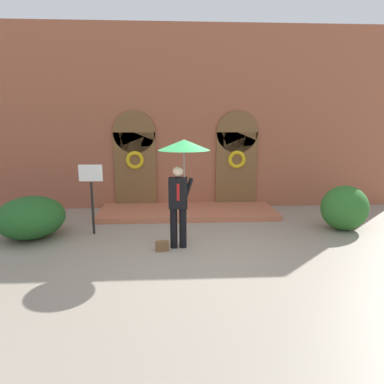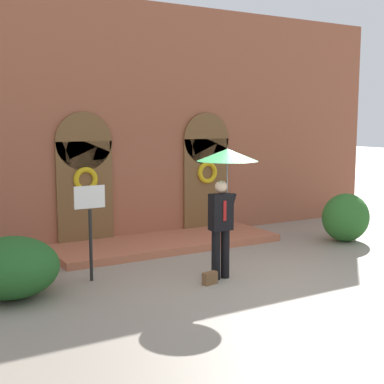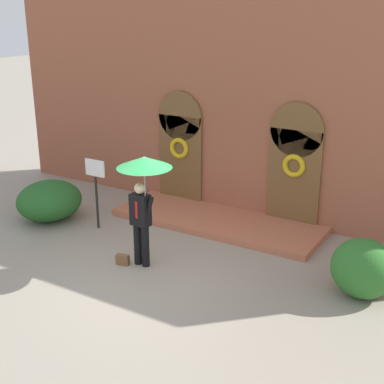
{
  "view_description": "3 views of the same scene",
  "coord_description": "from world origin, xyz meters",
  "px_view_note": "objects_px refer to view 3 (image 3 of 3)",
  "views": [
    {
      "loc": [
        -0.4,
        -6.84,
        2.73
      ],
      "look_at": [
        0.06,
        1.57,
        0.99
      ],
      "focal_mm": 32.0,
      "sensor_mm": 36.0,
      "label": 1
    },
    {
      "loc": [
        -5.51,
        -7.58,
        2.86
      ],
      "look_at": [
        -0.29,
        1.38,
        1.47
      ],
      "focal_mm": 50.0,
      "sensor_mm": 36.0,
      "label": 2
    },
    {
      "loc": [
        5.74,
        -7.77,
        5.14
      ],
      "look_at": [
        0.23,
        1.44,
        1.37
      ],
      "focal_mm": 50.0,
      "sensor_mm": 36.0,
      "label": 3
    }
  ],
  "objects_px": {
    "person_with_umbrella": "(143,178)",
    "sign_post": "(96,182)",
    "handbag": "(123,260)",
    "shrub_right": "(363,268)",
    "shrub_left": "(49,200)"
  },
  "relations": [
    {
      "from": "handbag",
      "to": "shrub_left",
      "type": "distance_m",
      "value": 3.35
    },
    {
      "from": "handbag",
      "to": "shrub_right",
      "type": "bearing_deg",
      "value": 3.79
    },
    {
      "from": "handbag",
      "to": "shrub_right",
      "type": "xyz_separation_m",
      "value": [
        4.6,
        1.25,
        0.46
      ]
    },
    {
      "from": "person_with_umbrella",
      "to": "handbag",
      "type": "bearing_deg",
      "value": -156.12
    },
    {
      "from": "handbag",
      "to": "sign_post",
      "type": "xyz_separation_m",
      "value": [
        -1.72,
        1.25,
        1.05
      ]
    },
    {
      "from": "person_with_umbrella",
      "to": "sign_post",
      "type": "relative_size",
      "value": 1.37
    },
    {
      "from": "person_with_umbrella",
      "to": "sign_post",
      "type": "distance_m",
      "value": 2.53
    },
    {
      "from": "person_with_umbrella",
      "to": "sign_post",
      "type": "height_order",
      "value": "person_with_umbrella"
    },
    {
      "from": "handbag",
      "to": "shrub_left",
      "type": "bearing_deg",
      "value": 149.52
    },
    {
      "from": "person_with_umbrella",
      "to": "shrub_left",
      "type": "xyz_separation_m",
      "value": [
        -3.6,
        0.89,
        -1.42
      ]
    },
    {
      "from": "person_with_umbrella",
      "to": "handbag",
      "type": "height_order",
      "value": "person_with_umbrella"
    },
    {
      "from": "person_with_umbrella",
      "to": "sign_post",
      "type": "bearing_deg",
      "value": 154.12
    },
    {
      "from": "shrub_left",
      "to": "handbag",
      "type": "bearing_deg",
      "value": -19.05
    },
    {
      "from": "person_with_umbrella",
      "to": "handbag",
      "type": "xyz_separation_m",
      "value": [
        -0.45,
        -0.2,
        -1.8
      ]
    },
    {
      "from": "person_with_umbrella",
      "to": "shrub_right",
      "type": "bearing_deg",
      "value": 14.22
    }
  ]
}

